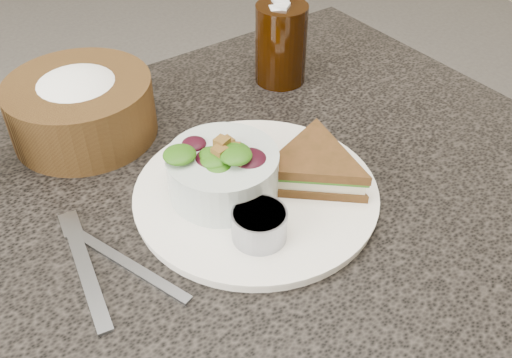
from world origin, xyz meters
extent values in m
cylinder|color=white|center=(0.06, -0.02, 0.76)|extent=(0.29, 0.29, 0.01)
cylinder|color=#8D919D|center=(0.02, -0.08, 0.78)|extent=(0.08, 0.08, 0.04)
cone|color=orange|center=(0.09, 0.08, 0.78)|extent=(0.10, 0.10, 0.03)
cube|color=#8E939B|center=(-0.16, -0.01, 0.75)|extent=(0.04, 0.16, 0.00)
cube|color=gray|center=(-0.12, -0.02, 0.75)|extent=(0.07, 0.17, 0.00)
camera|label=1|loc=(-0.24, -0.43, 1.21)|focal=40.00mm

